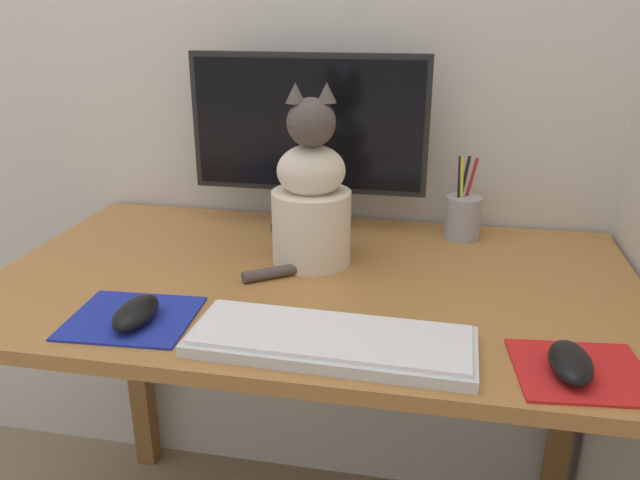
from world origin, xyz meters
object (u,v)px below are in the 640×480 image
(computer_mouse_left, at_px, (136,312))
(cat, at_px, (311,199))
(monitor, at_px, (308,135))
(keyboard, at_px, (331,340))
(computer_mouse_right, at_px, (570,362))
(pen_cup, at_px, (463,216))

(computer_mouse_left, bearing_deg, cat, 54.25)
(monitor, distance_m, cat, 0.21)
(keyboard, distance_m, cat, 0.34)
(cat, bearing_deg, keyboard, -87.74)
(monitor, xyz_separation_m, computer_mouse_right, (0.47, -0.50, -0.19))
(cat, bearing_deg, monitor, 88.91)
(keyboard, xyz_separation_m, computer_mouse_right, (0.33, -0.01, 0.01))
(monitor, height_order, computer_mouse_right, monitor)
(keyboard, xyz_separation_m, computer_mouse_left, (-0.31, 0.01, 0.01))
(pen_cup, bearing_deg, keyboard, -111.12)
(cat, bearing_deg, computer_mouse_right, -51.83)
(pen_cup, bearing_deg, computer_mouse_left, -135.63)
(computer_mouse_right, xyz_separation_m, cat, (-0.42, 0.32, 0.11))
(computer_mouse_right, bearing_deg, cat, 142.78)
(computer_mouse_left, relative_size, cat, 0.33)
(cat, distance_m, pen_cup, 0.36)
(computer_mouse_right, distance_m, pen_cup, 0.53)
(monitor, xyz_separation_m, keyboard, (0.14, -0.49, -0.20))
(monitor, height_order, computer_mouse_left, monitor)
(cat, bearing_deg, computer_mouse_left, -140.36)
(monitor, relative_size, pen_cup, 2.86)
(keyboard, height_order, pen_cup, pen_cup)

